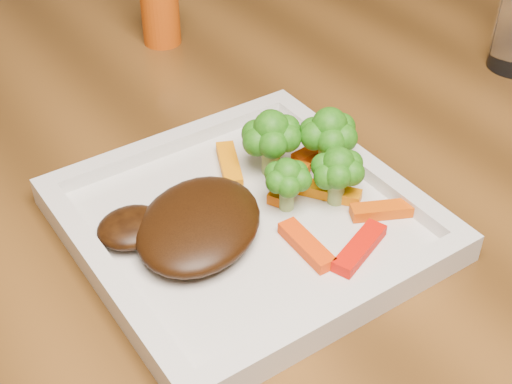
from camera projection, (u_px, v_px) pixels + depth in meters
dining_table at (227, 353)px, 0.97m from camera, size 1.60×0.90×0.75m
plate at (246, 225)px, 0.60m from camera, size 0.27×0.27×0.01m
steak at (199, 224)px, 0.57m from camera, size 0.16×0.15×0.03m
broccoli_0 at (271, 140)px, 0.62m from camera, size 0.08×0.08×0.07m
broccoli_1 at (328, 140)px, 0.63m from camera, size 0.07×0.07×0.06m
broccoli_2 at (338, 174)px, 0.59m from camera, size 0.06×0.06×0.06m
broccoli_3 at (287, 179)px, 0.59m from camera, size 0.05×0.05×0.06m
carrot_0 at (360, 248)px, 0.56m from camera, size 0.06×0.04×0.01m
carrot_1 at (384, 210)px, 0.60m from camera, size 0.06×0.04×0.01m
carrot_2 at (306, 245)px, 0.56m from camera, size 0.02×0.06×0.01m
carrot_3 at (316, 151)px, 0.66m from camera, size 0.05×0.02×0.01m
carrot_4 at (229, 165)px, 0.65m from camera, size 0.04×0.06×0.01m
carrot_5 at (330, 192)px, 0.61m from camera, size 0.04×0.05×0.01m
carrot_6 at (289, 183)px, 0.62m from camera, size 0.06×0.04×0.01m
spice_shaker at (160, 6)px, 0.84m from camera, size 0.06×0.06×0.09m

